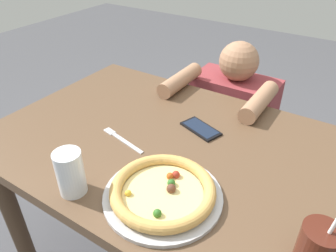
{
  "coord_description": "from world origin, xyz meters",
  "views": [
    {
      "loc": [
        0.49,
        -0.76,
        1.41
      ],
      "look_at": [
        -0.03,
        0.04,
        0.78
      ],
      "focal_mm": 34.35,
      "sensor_mm": 36.0,
      "label": 1
    }
  ],
  "objects_px": {
    "water_cup_clear": "(70,172)",
    "diner_seated": "(230,137)",
    "cell_phone": "(201,129)",
    "fork": "(121,139)",
    "pizza_near": "(163,192)",
    "drink_cup_colored": "(318,247)"
  },
  "relations": [
    {
      "from": "drink_cup_colored",
      "to": "fork",
      "type": "height_order",
      "value": "drink_cup_colored"
    },
    {
      "from": "fork",
      "to": "cell_phone",
      "type": "xyz_separation_m",
      "value": [
        0.21,
        0.21,
        0.0
      ]
    },
    {
      "from": "water_cup_clear",
      "to": "diner_seated",
      "type": "bearing_deg",
      "value": 84.17
    },
    {
      "from": "pizza_near",
      "to": "drink_cup_colored",
      "type": "distance_m",
      "value": 0.4
    },
    {
      "from": "fork",
      "to": "diner_seated",
      "type": "xyz_separation_m",
      "value": [
        0.15,
        0.69,
        -0.34
      ]
    },
    {
      "from": "diner_seated",
      "to": "cell_phone",
      "type": "bearing_deg",
      "value": -82.98
    },
    {
      "from": "pizza_near",
      "to": "drink_cup_colored",
      "type": "bearing_deg",
      "value": 2.13
    },
    {
      "from": "water_cup_clear",
      "to": "fork",
      "type": "relative_size",
      "value": 0.67
    },
    {
      "from": "fork",
      "to": "diner_seated",
      "type": "relative_size",
      "value": 0.22
    },
    {
      "from": "diner_seated",
      "to": "fork",
      "type": "bearing_deg",
      "value": -101.94
    },
    {
      "from": "drink_cup_colored",
      "to": "cell_phone",
      "type": "distance_m",
      "value": 0.58
    },
    {
      "from": "pizza_near",
      "to": "water_cup_clear",
      "type": "xyz_separation_m",
      "value": [
        -0.23,
        -0.12,
        0.05
      ]
    },
    {
      "from": "fork",
      "to": "diner_seated",
      "type": "bearing_deg",
      "value": 78.06
    },
    {
      "from": "water_cup_clear",
      "to": "cell_phone",
      "type": "bearing_deg",
      "value": 71.68
    },
    {
      "from": "fork",
      "to": "drink_cup_colored",
      "type": "bearing_deg",
      "value": -11.45
    },
    {
      "from": "drink_cup_colored",
      "to": "water_cup_clear",
      "type": "relative_size",
      "value": 1.47
    },
    {
      "from": "pizza_near",
      "to": "cell_phone",
      "type": "relative_size",
      "value": 2.01
    },
    {
      "from": "water_cup_clear",
      "to": "diner_seated",
      "type": "relative_size",
      "value": 0.15
    },
    {
      "from": "pizza_near",
      "to": "drink_cup_colored",
      "type": "relative_size",
      "value": 1.68
    },
    {
      "from": "water_cup_clear",
      "to": "diner_seated",
      "type": "xyz_separation_m",
      "value": [
        0.1,
        0.96,
        -0.41
      ]
    },
    {
      "from": "pizza_near",
      "to": "fork",
      "type": "bearing_deg",
      "value": 151.43
    },
    {
      "from": "pizza_near",
      "to": "diner_seated",
      "type": "relative_size",
      "value": 0.36
    }
  ]
}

